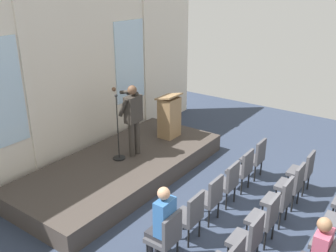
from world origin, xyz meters
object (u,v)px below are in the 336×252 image
(chair_r0_c1, at_px, (190,214))
(chair_r1_c3, at_px, (280,199))
(audience_r0_c0, at_px, (162,221))
(chair_r1_c1, at_px, (249,238))
(chair_r2_c2, at_px, (333,241))
(chair_r0_c0, at_px, (166,235))
(chair_r0_c3, at_px, (227,181))
(chair_r0_c4, at_px, (242,168))
(chair_r0_c5, at_px, (255,156))
(chair_r1_c4, at_px, (293,183))
(chair_r1_c2, at_px, (266,217))
(speaker, at_px, (133,115))
(mic_stand, at_px, (119,145))
(chair_r0_c2, at_px, (210,196))
(lectern, at_px, (169,116))
(chair_r1_c5, at_px, (303,169))

(chair_r0_c1, relative_size, chair_r1_c3, 1.00)
(audience_r0_c0, height_order, chair_r1_c3, audience_r0_c0)
(audience_r0_c0, height_order, chair_r1_c1, audience_r0_c0)
(chair_r1_c3, distance_m, chair_r2_c2, 1.29)
(chair_r0_c0, height_order, chair_r0_c3, same)
(chair_r0_c1, bearing_deg, chair_r0_c4, 0.00)
(chair_r0_c0, relative_size, chair_r0_c4, 1.00)
(chair_r0_c5, relative_size, chair_r1_c4, 1.00)
(chair_r1_c2, distance_m, chair_r1_c4, 1.38)
(chair_r0_c5, relative_size, chair_r1_c3, 1.00)
(speaker, height_order, chair_r0_c5, speaker)
(mic_stand, distance_m, chair_r1_c4, 3.83)
(audience_r0_c0, height_order, chair_r0_c2, audience_r0_c0)
(mic_stand, distance_m, chair_r1_c1, 3.82)
(chair_r1_c1, xyz_separation_m, chair_r1_c3, (1.38, 0.00, 0.00))
(chair_r1_c3, distance_m, chair_r1_c4, 0.69)
(chair_r0_c2, bearing_deg, chair_r0_c0, 180.00)
(chair_r0_c2, relative_size, chair_r1_c1, 1.00)
(lectern, height_order, chair_r1_c3, lectern)
(audience_r0_c0, height_order, chair_r1_c2, audience_r0_c0)
(chair_r1_c4, bearing_deg, chair_r1_c1, 180.00)
(chair_r0_c0, relative_size, chair_r1_c3, 1.00)
(chair_r1_c5, bearing_deg, audience_r0_c0, 161.44)
(chair_r0_c5, distance_m, chair_r1_c2, 2.34)
(mic_stand, bearing_deg, chair_r0_c1, -111.65)
(mic_stand, distance_m, chair_r2_c2, 4.77)
(chair_r0_c3, bearing_deg, chair_r0_c4, 0.00)
(chair_r0_c2, bearing_deg, mic_stand, 82.63)
(chair_r1_c1, bearing_deg, chair_r1_c5, 0.00)
(chair_r1_c4, relative_size, chair_r1_c5, 1.00)
(chair_r0_c4, distance_m, chair_r1_c2, 1.76)
(audience_r0_c0, bearing_deg, chair_r0_c5, -1.30)
(mic_stand, relative_size, chair_r1_c5, 1.65)
(lectern, relative_size, audience_r0_c0, 0.84)
(mic_stand, bearing_deg, chair_r1_c3, -84.43)
(chair_r0_c4, bearing_deg, chair_r1_c1, -152.44)
(chair_r0_c1, distance_m, chair_r1_c2, 1.29)
(speaker, distance_m, audience_r0_c0, 3.24)
(chair_r0_c0, distance_m, chair_r1_c2, 1.76)
(chair_r0_c3, xyz_separation_m, chair_r1_c5, (1.38, -1.08, 0.00))
(chair_r0_c4, relative_size, chair_r1_c1, 1.00)
(chair_r0_c2, bearing_deg, chair_r0_c5, 0.00)
(chair_r1_c1, relative_size, chair_r2_c2, 1.00)
(speaker, relative_size, chair_r0_c1, 1.79)
(chair_r0_c5, xyz_separation_m, chair_r2_c2, (-2.08, -2.17, 0.00))
(chair_r1_c4, xyz_separation_m, chair_r2_c2, (-1.38, -1.08, 0.00))
(chair_r1_c3, bearing_deg, chair_r0_c5, 38.05)
(chair_r0_c5, bearing_deg, chair_r1_c2, -152.44)
(chair_r0_c4, relative_size, chair_r1_c5, 1.00)
(chair_r1_c3, bearing_deg, chair_r0_c3, 90.00)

